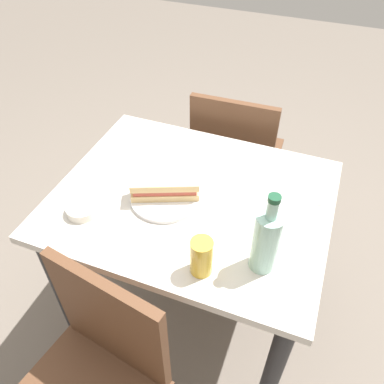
% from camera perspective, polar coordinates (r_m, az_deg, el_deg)
% --- Properties ---
extents(ground_plane, '(8.00, 8.00, 0.00)m').
position_cam_1_polar(ground_plane, '(1.93, -0.00, -16.61)').
color(ground_plane, '#6B6056').
extents(dining_table, '(0.93, 0.75, 0.74)m').
position_cam_1_polar(dining_table, '(1.44, -0.00, -4.52)').
color(dining_table, beige).
rests_on(dining_table, ground).
extents(chair_far, '(0.41, 0.41, 0.85)m').
position_cam_1_polar(chair_far, '(1.92, 6.23, 5.00)').
color(chair_far, brown).
rests_on(chair_far, ground).
extents(chair_near, '(0.46, 0.46, 0.85)m').
position_cam_1_polar(chair_near, '(1.30, -13.82, -24.67)').
color(chair_near, brown).
rests_on(chair_near, ground).
extents(plate_near, '(0.24, 0.24, 0.01)m').
position_cam_1_polar(plate_near, '(1.33, -3.87, -0.67)').
color(plate_near, white).
rests_on(plate_near, dining_table).
extents(baguette_sandwich_near, '(0.24, 0.15, 0.07)m').
position_cam_1_polar(baguette_sandwich_near, '(1.31, -3.95, 0.64)').
color(baguette_sandwich_near, '#DBB77A').
rests_on(baguette_sandwich_near, plate_near).
extents(knife_near, '(0.17, 0.09, 0.01)m').
position_cam_1_polar(knife_near, '(1.37, -4.32, 1.22)').
color(knife_near, silver).
rests_on(knife_near, plate_near).
extents(water_bottle, '(0.08, 0.08, 0.28)m').
position_cam_1_polar(water_bottle, '(1.09, 10.76, -6.96)').
color(water_bottle, '#99C6B7').
rests_on(water_bottle, dining_table).
extents(beer_glass, '(0.06, 0.06, 0.12)m').
position_cam_1_polar(beer_glass, '(1.10, 1.40, -9.42)').
color(beer_glass, gold).
rests_on(beer_glass, dining_table).
extents(olive_bowl, '(0.11, 0.11, 0.03)m').
position_cam_1_polar(olive_bowl, '(1.33, -15.69, -2.39)').
color(olive_bowl, silver).
rests_on(olive_bowl, dining_table).
extents(paper_napkin, '(0.17, 0.17, 0.00)m').
position_cam_1_polar(paper_napkin, '(1.42, 16.01, 0.22)').
color(paper_napkin, white).
rests_on(paper_napkin, dining_table).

